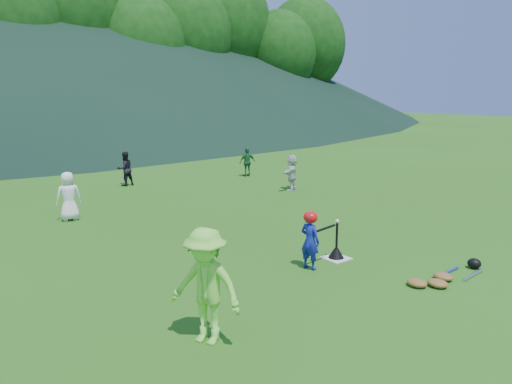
% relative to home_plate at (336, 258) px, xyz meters
% --- Properties ---
extents(ground, '(120.00, 120.00, 0.00)m').
position_rel_home_plate_xyz_m(ground, '(0.00, 0.00, -0.01)').
color(ground, '#2A5914').
rests_on(ground, ground).
extents(home_plate, '(0.45, 0.45, 0.02)m').
position_rel_home_plate_xyz_m(home_plate, '(0.00, 0.00, 0.00)').
color(home_plate, silver).
rests_on(home_plate, ground).
extents(baseball, '(0.08, 0.08, 0.08)m').
position_rel_home_plate_xyz_m(baseball, '(0.00, 0.00, 0.73)').
color(baseball, white).
rests_on(baseball, batting_tee).
extents(batter_child, '(0.32, 0.42, 1.03)m').
position_rel_home_plate_xyz_m(batter_child, '(-0.78, -0.08, 0.51)').
color(batter_child, '#152196').
rests_on(batter_child, ground).
extents(adult_coach, '(0.93, 1.11, 1.49)m').
position_rel_home_plate_xyz_m(adult_coach, '(-3.67, -1.23, 0.74)').
color(adult_coach, '#7AE443').
rests_on(adult_coach, ground).
extents(fielder_a, '(0.64, 0.46, 1.21)m').
position_rel_home_plate_xyz_m(fielder_a, '(-3.07, 6.06, 0.60)').
color(fielder_a, white).
rests_on(fielder_a, ground).
extents(fielder_b, '(0.61, 0.50, 1.16)m').
position_rel_home_plate_xyz_m(fielder_b, '(-0.09, 9.61, 0.57)').
color(fielder_b, black).
rests_on(fielder_b, ground).
extents(fielder_c, '(0.67, 0.37, 1.08)m').
position_rel_home_plate_xyz_m(fielder_c, '(4.32, 8.63, 0.53)').
color(fielder_c, '#1D612E').
rests_on(fielder_c, ground).
extents(fielder_d, '(1.08, 0.87, 1.15)m').
position_rel_home_plate_xyz_m(fielder_d, '(3.87, 5.62, 0.57)').
color(fielder_d, silver).
rests_on(fielder_d, ground).
extents(batting_tee, '(0.30, 0.30, 0.68)m').
position_rel_home_plate_xyz_m(batting_tee, '(0.00, 0.00, 0.12)').
color(batting_tee, black).
rests_on(batting_tee, home_plate).
extents(batter_gear, '(0.73, 0.26, 0.39)m').
position_rel_home_plate_xyz_m(batter_gear, '(-0.75, -0.08, 0.92)').
color(batter_gear, red).
rests_on(batter_gear, ground).
extents(equipment_pile, '(1.80, 0.56, 0.19)m').
position_rel_home_plate_xyz_m(equipment_pile, '(0.62, -1.89, 0.06)').
color(equipment_pile, olive).
rests_on(equipment_pile, ground).
extents(outfield_fence, '(70.07, 0.08, 1.33)m').
position_rel_home_plate_xyz_m(outfield_fence, '(0.00, 28.00, 0.69)').
color(outfield_fence, gray).
rests_on(outfield_fence, ground).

